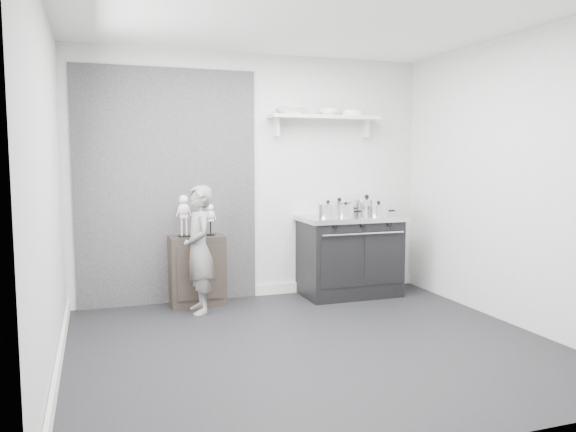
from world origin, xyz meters
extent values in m
plane|color=black|center=(0.00, 0.00, 0.00)|extent=(4.00, 4.00, 0.00)
cube|color=#B4B4B1|center=(0.00, 1.80, 1.35)|extent=(4.00, 0.02, 2.70)
cube|color=#B4B4B1|center=(0.00, -1.80, 1.35)|extent=(4.00, 0.02, 2.70)
cube|color=#B4B4B1|center=(-2.00, 0.00, 1.35)|extent=(0.02, 3.60, 2.70)
cube|color=#B4B4B1|center=(2.00, 0.00, 1.35)|extent=(0.02, 3.60, 2.70)
cube|color=silver|center=(0.00, 0.00, 2.70)|extent=(4.00, 3.60, 0.02)
cube|color=black|center=(-0.95, 1.79, 1.25)|extent=(1.90, 0.02, 2.50)
cube|color=silver|center=(1.00, 1.78, 0.06)|extent=(2.00, 0.03, 0.12)
cube|color=silver|center=(-1.98, 0.00, 0.06)|extent=(0.03, 3.60, 0.12)
cube|color=silver|center=(0.80, 1.67, 2.02)|extent=(1.30, 0.26, 0.04)
cube|color=silver|center=(0.25, 1.74, 1.90)|extent=(0.03, 0.12, 0.20)
cube|color=silver|center=(1.35, 1.74, 1.90)|extent=(0.03, 0.12, 0.20)
cube|color=black|center=(1.03, 1.48, 0.43)|extent=(1.07, 0.64, 0.86)
cube|color=silver|center=(1.03, 1.48, 0.88)|extent=(1.14, 0.69, 0.05)
cube|color=black|center=(0.77, 1.16, 0.45)|extent=(0.45, 0.02, 0.56)
cube|color=black|center=(1.29, 1.16, 0.45)|extent=(0.45, 0.02, 0.56)
cylinder|color=silver|center=(1.03, 1.13, 0.75)|extent=(0.96, 0.02, 0.02)
cylinder|color=black|center=(0.71, 1.14, 0.84)|extent=(0.04, 0.03, 0.04)
cylinder|color=black|center=(1.03, 1.14, 0.84)|extent=(0.04, 0.03, 0.04)
cylinder|color=black|center=(1.35, 1.14, 0.84)|extent=(0.04, 0.03, 0.04)
cube|color=black|center=(-0.68, 1.61, 0.37)|extent=(0.57, 0.33, 0.74)
imported|color=slate|center=(-0.71, 1.30, 0.65)|extent=(0.33, 0.49, 1.29)
cylinder|color=silver|center=(0.72, 1.38, 0.98)|extent=(0.23, 0.23, 0.14)
cylinder|color=silver|center=(0.72, 1.38, 1.06)|extent=(0.24, 0.24, 0.02)
sphere|color=black|center=(0.72, 1.38, 1.08)|extent=(0.04, 0.04, 0.04)
cylinder|color=black|center=(0.88, 1.38, 0.98)|extent=(0.10, 0.02, 0.02)
cylinder|color=silver|center=(0.95, 1.59, 0.98)|extent=(0.27, 0.27, 0.14)
cylinder|color=silver|center=(0.95, 1.59, 1.06)|extent=(0.27, 0.27, 0.02)
sphere|color=black|center=(0.95, 1.59, 1.09)|extent=(0.05, 0.05, 0.05)
cylinder|color=black|center=(1.12, 1.59, 0.98)|extent=(0.10, 0.02, 0.02)
cylinder|color=silver|center=(1.29, 1.56, 0.99)|extent=(0.29, 0.29, 0.16)
cylinder|color=silver|center=(1.29, 1.56, 1.08)|extent=(0.30, 0.30, 0.02)
sphere|color=black|center=(1.29, 1.56, 1.11)|extent=(0.05, 0.05, 0.05)
cylinder|color=black|center=(1.47, 1.56, 0.99)|extent=(0.10, 0.02, 0.02)
cylinder|color=silver|center=(1.29, 1.29, 0.97)|extent=(0.23, 0.23, 0.12)
cylinder|color=silver|center=(1.29, 1.29, 1.04)|extent=(0.23, 0.23, 0.02)
sphere|color=black|center=(1.29, 1.29, 1.07)|extent=(0.04, 0.04, 0.04)
cylinder|color=black|center=(1.45, 1.29, 0.97)|extent=(0.10, 0.02, 0.02)
cylinder|color=silver|center=(0.90, 1.31, 0.97)|extent=(0.19, 0.19, 0.12)
cylinder|color=silver|center=(0.90, 1.31, 1.04)|extent=(0.20, 0.20, 0.02)
sphere|color=black|center=(0.90, 1.31, 1.07)|extent=(0.03, 0.03, 0.03)
cylinder|color=black|center=(1.04, 1.31, 0.97)|extent=(0.10, 0.02, 0.02)
imported|color=white|center=(0.40, 1.67, 2.08)|extent=(0.33, 0.33, 0.08)
imported|color=white|center=(0.85, 1.67, 2.07)|extent=(0.22, 0.22, 0.07)
cylinder|color=white|center=(1.13, 1.67, 2.07)|extent=(0.25, 0.25, 0.06)
camera|label=1|loc=(-1.69, -4.25, 1.57)|focal=35.00mm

